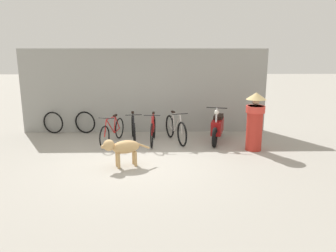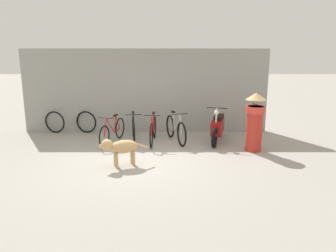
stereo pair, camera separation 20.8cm
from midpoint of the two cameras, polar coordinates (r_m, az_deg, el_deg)
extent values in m
plane|color=#9E998E|center=(8.06, -5.79, -6.07)|extent=(60.00, 60.00, 0.00)
cube|color=gray|center=(10.73, -4.71, 6.11)|extent=(7.91, 0.20, 2.69)
torus|color=black|center=(9.14, -11.64, -1.90)|extent=(0.20, 0.62, 0.63)
torus|color=black|center=(10.09, -9.04, -0.39)|extent=(0.20, 0.62, 0.63)
cylinder|color=red|center=(9.46, -10.62, -0.08)|extent=(0.17, 0.52, 0.52)
cylinder|color=red|center=(9.74, -9.87, 0.23)|extent=(0.06, 0.14, 0.48)
cylinder|color=red|center=(9.46, -10.54, 1.39)|extent=(0.19, 0.60, 0.06)
cylinder|color=red|center=(9.92, -9.48, -0.78)|extent=(0.13, 0.40, 0.07)
cylinder|color=red|center=(9.91, -9.41, 0.61)|extent=(0.11, 0.31, 0.44)
cylinder|color=red|center=(9.16, -11.49, -0.40)|extent=(0.08, 0.19, 0.47)
cube|color=black|center=(9.73, -9.80, 1.83)|extent=(0.11, 0.19, 0.05)
cylinder|color=black|center=(9.17, -11.35, 1.35)|extent=(0.45, 0.14, 0.02)
torus|color=black|center=(9.21, -6.53, -1.47)|extent=(0.13, 0.67, 0.67)
torus|color=black|center=(10.23, -6.76, -0.02)|extent=(0.13, 0.67, 0.67)
cylinder|color=black|center=(9.55, -6.66, 0.40)|extent=(0.09, 0.52, 0.56)
cylinder|color=black|center=(9.85, -6.73, 0.68)|extent=(0.04, 0.13, 0.51)
cylinder|color=black|center=(9.55, -6.71, 1.94)|extent=(0.10, 0.60, 0.06)
cylinder|color=black|center=(10.04, -6.72, -0.41)|extent=(0.08, 0.40, 0.08)
cylinder|color=black|center=(10.04, -6.77, 1.06)|extent=(0.07, 0.31, 0.47)
cylinder|color=black|center=(9.23, -6.59, 0.11)|extent=(0.05, 0.19, 0.49)
cube|color=black|center=(9.85, -6.78, 2.34)|extent=(0.09, 0.19, 0.05)
cylinder|color=black|center=(9.25, -6.65, 1.93)|extent=(0.46, 0.08, 0.02)
torus|color=black|center=(8.99, -3.51, -1.71)|extent=(0.07, 0.69, 0.69)
torus|color=black|center=(9.97, -3.01, -0.23)|extent=(0.07, 0.69, 0.69)
cylinder|color=red|center=(9.32, -3.32, 0.24)|extent=(0.05, 0.50, 0.57)
cylinder|color=red|center=(9.61, -3.18, 0.52)|extent=(0.03, 0.13, 0.52)
cylinder|color=red|center=(9.32, -3.32, 1.85)|extent=(0.06, 0.59, 0.06)
cylinder|color=red|center=(9.79, -3.10, -0.63)|extent=(0.05, 0.38, 0.08)
cylinder|color=red|center=(9.79, -3.09, 0.91)|extent=(0.04, 0.30, 0.48)
cylinder|color=red|center=(9.01, -3.49, -0.05)|extent=(0.04, 0.18, 0.51)
cube|color=black|center=(9.60, -3.18, 2.26)|extent=(0.08, 0.18, 0.05)
cylinder|color=black|center=(9.02, -3.47, 1.85)|extent=(0.46, 0.05, 0.02)
torus|color=black|center=(9.13, 1.81, -1.44)|extent=(0.26, 0.68, 0.70)
torus|color=black|center=(10.07, -0.27, -0.05)|extent=(0.26, 0.68, 0.70)
cylinder|color=beige|center=(9.44, 0.96, 0.47)|extent=(0.18, 0.50, 0.58)
cylinder|color=beige|center=(9.71, 0.37, 0.73)|extent=(0.07, 0.13, 0.53)
cylinder|color=beige|center=(9.43, 0.86, 2.09)|extent=(0.21, 0.58, 0.06)
cylinder|color=beige|center=(9.90, 0.09, -0.44)|extent=(0.15, 0.38, 0.08)
cylinder|color=beige|center=(9.89, 0.00, 1.10)|extent=(0.12, 0.30, 0.49)
cylinder|color=beige|center=(9.14, 1.65, 0.21)|extent=(0.08, 0.18, 0.51)
cube|color=black|center=(9.70, 0.27, 2.47)|extent=(0.12, 0.19, 0.05)
cylinder|color=black|center=(9.15, 1.49, 2.11)|extent=(0.45, 0.16, 0.02)
torus|color=black|center=(9.12, 7.48, -1.99)|extent=(0.26, 0.57, 0.56)
torus|color=black|center=(10.33, 8.40, -0.24)|extent=(0.26, 0.57, 0.56)
cube|color=maroon|center=(9.68, 8.00, -0.02)|extent=(0.52, 0.96, 0.40)
cube|color=black|center=(9.79, 8.17, 1.62)|extent=(0.39, 0.63, 0.10)
cylinder|color=silver|center=(9.24, 7.76, 1.26)|extent=(0.09, 0.15, 0.61)
cylinder|color=silver|center=(9.19, 7.57, -1.29)|extent=(0.10, 0.22, 0.21)
cylinder|color=black|center=(9.23, 7.85, 3.15)|extent=(0.56, 0.19, 0.03)
sphere|color=silver|center=(9.22, 7.81, 2.38)|extent=(0.17, 0.17, 0.14)
ellipsoid|color=tan|center=(7.60, -8.12, -3.62)|extent=(0.71, 0.52, 0.31)
cylinder|color=tan|center=(7.57, -9.36, -6.05)|extent=(0.09, 0.09, 0.35)
cylinder|color=tan|center=(7.72, -9.65, -5.67)|extent=(0.09, 0.09, 0.35)
cylinder|color=tan|center=(7.67, -6.44, -5.71)|extent=(0.09, 0.09, 0.35)
cylinder|color=tan|center=(7.82, -6.79, -5.34)|extent=(0.09, 0.09, 0.35)
sphere|color=tan|center=(7.50, -11.06, -3.31)|extent=(0.34, 0.34, 0.26)
ellipsoid|color=tan|center=(7.48, -11.88, -3.54)|extent=(0.17, 0.15, 0.10)
cylinder|color=tan|center=(7.73, -4.98, -3.50)|extent=(0.28, 0.15, 0.16)
cylinder|color=#B72D23|center=(9.00, 14.17, -0.37)|extent=(0.57, 0.57, 1.21)
cylinder|color=#D63C32|center=(8.90, 14.35, 2.85)|extent=(0.67, 0.67, 0.18)
sphere|color=tan|center=(8.86, 14.42, 4.16)|extent=(0.26, 0.26, 0.19)
cone|color=tan|center=(8.84, 14.48, 5.09)|extent=(0.71, 0.71, 0.19)
torus|color=black|center=(11.21, -19.86, 0.56)|extent=(0.70, 0.23, 0.71)
torus|color=black|center=(10.93, -14.77, 0.61)|extent=(0.70, 0.25, 0.72)
camera|label=1|loc=(0.10, -90.68, -0.16)|focal=35.00mm
camera|label=2|loc=(0.10, 89.32, 0.16)|focal=35.00mm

